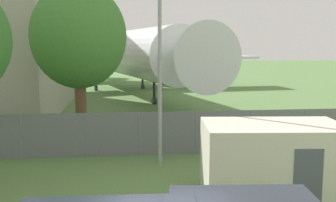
% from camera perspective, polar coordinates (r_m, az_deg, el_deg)
% --- Properties ---
extents(perimeter_fence, '(56.07, 0.07, 1.95)m').
position_cam_1_polar(perimeter_fence, '(17.52, -4.14, -4.76)').
color(perimeter_fence, slate).
rests_on(perimeter_fence, ground).
extents(airplane, '(32.79, 41.32, 13.03)m').
position_cam_1_polar(airplane, '(42.79, -6.73, 6.94)').
color(airplane, silver).
rests_on(airplane, ground).
extents(portable_cabin, '(4.57, 2.94, 2.42)m').
position_cam_1_polar(portable_cabin, '(13.04, 14.96, -8.45)').
color(portable_cabin, beige).
rests_on(portable_cabin, ground).
extents(tree_left_of_cabin, '(4.64, 4.64, 7.86)m').
position_cam_1_polar(tree_left_of_cabin, '(19.80, -12.82, 9.06)').
color(tree_left_of_cabin, brown).
rests_on(tree_left_of_cabin, ground).
extents(light_mast, '(0.44, 0.44, 8.75)m').
position_cam_1_polar(light_mast, '(15.74, -1.22, 9.56)').
color(light_mast, '#99999E').
rests_on(light_mast, ground).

